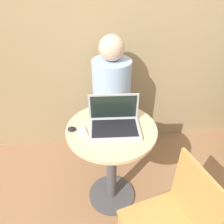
{
  "coord_description": "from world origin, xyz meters",
  "views": [
    {
      "loc": [
        -0.13,
        -1.18,
        1.74
      ],
      "look_at": [
        0.01,
        0.05,
        0.88
      ],
      "focal_mm": 35.0,
      "sensor_mm": 36.0,
      "label": 1
    }
  ],
  "objects": [
    {
      "name": "cell_phone",
      "position": [
        -0.2,
        -0.04,
        0.79
      ],
      "size": [
        0.08,
        0.11,
        0.02
      ],
      "color": "silver",
      "rests_on": "round_table"
    },
    {
      "name": "laptop",
      "position": [
        0.02,
        0.01,
        0.82
      ],
      "size": [
        0.36,
        0.26,
        0.22
      ],
      "color": "#B7B7BC",
      "rests_on": "round_table"
    },
    {
      "name": "ground_plane",
      "position": [
        0.0,
        0.0,
        0.0
      ],
      "size": [
        12.0,
        12.0,
        0.0
      ],
      "primitive_type": "plane",
      "color": "#9E704C"
    },
    {
      "name": "round_table",
      "position": [
        0.0,
        0.0,
        0.53
      ],
      "size": [
        0.64,
        0.64,
        0.78
      ],
      "color": "#4C4C51",
      "rests_on": "ground_plane"
    },
    {
      "name": "back_wall",
      "position": [
        0.0,
        0.8,
        1.3
      ],
      "size": [
        7.0,
        0.05,
        2.6
      ],
      "color": "tan",
      "rests_on": "ground_plane"
    },
    {
      "name": "computer_mouse",
      "position": [
        -0.27,
        0.0,
        0.79
      ],
      "size": [
        0.06,
        0.04,
        0.03
      ],
      "color": "black",
      "rests_on": "round_table"
    },
    {
      "name": "person_seated",
      "position": [
        0.06,
        0.6,
        0.53
      ],
      "size": [
        0.35,
        0.54,
        1.27
      ],
      "color": "#3D4766",
      "rests_on": "ground_plane"
    }
  ]
}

